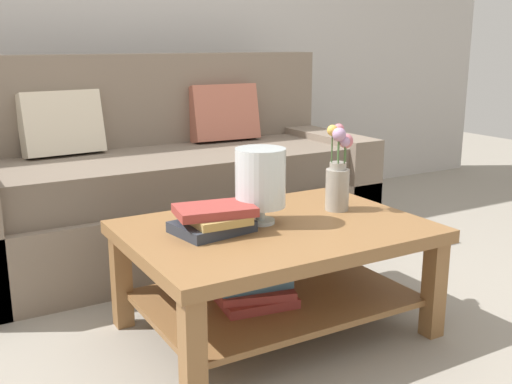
% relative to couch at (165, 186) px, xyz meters
% --- Properties ---
extents(ground_plane, '(10.00, 10.00, 0.00)m').
position_rel_couch_xyz_m(ground_plane, '(-0.02, -0.84, -0.36)').
color(ground_plane, gray).
extents(back_wall, '(6.40, 0.12, 2.70)m').
position_rel_couch_xyz_m(back_wall, '(-0.02, 0.81, 0.99)').
color(back_wall, '#BCB7B2').
rests_on(back_wall, ground).
extents(couch, '(2.18, 0.90, 1.06)m').
position_rel_couch_xyz_m(couch, '(0.00, 0.00, 0.00)').
color(couch, '#7A6B5B').
rests_on(couch, ground).
extents(coffee_table, '(1.13, 0.80, 0.44)m').
position_rel_couch_xyz_m(coffee_table, '(0.00, -1.12, -0.05)').
color(coffee_table, olive).
rests_on(coffee_table, ground).
extents(book_stack_main, '(0.31, 0.25, 0.10)m').
position_rel_couch_xyz_m(book_stack_main, '(-0.23, -1.08, 0.13)').
color(book_stack_main, '#2D333D').
rests_on(book_stack_main, coffee_table).
extents(glass_hurricane_vase, '(0.20, 0.20, 0.30)m').
position_rel_couch_xyz_m(glass_hurricane_vase, '(-0.03, -1.06, 0.25)').
color(glass_hurricane_vase, silver).
rests_on(glass_hurricane_vase, coffee_table).
extents(flower_pitcher, '(0.11, 0.11, 0.36)m').
position_rel_couch_xyz_m(flower_pitcher, '(0.35, -1.06, 0.23)').
color(flower_pitcher, '#9E998E').
rests_on(flower_pitcher, coffee_table).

